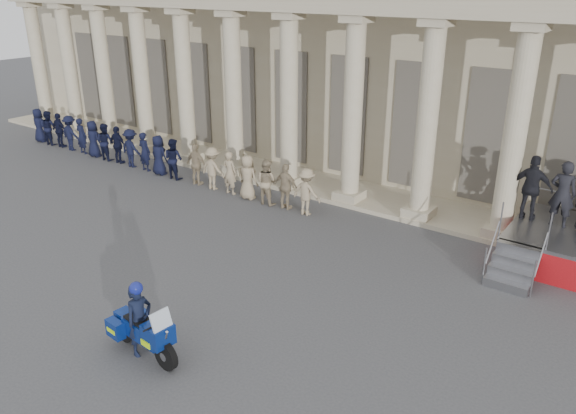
% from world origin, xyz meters
% --- Properties ---
extents(ground, '(90.00, 90.00, 0.00)m').
position_xyz_m(ground, '(0.00, 0.00, 0.00)').
color(ground, '#404043').
rests_on(ground, ground).
extents(building, '(40.00, 12.50, 9.00)m').
position_xyz_m(building, '(-0.00, 14.74, 4.52)').
color(building, tan).
rests_on(building, ground).
extents(officer_rank, '(16.40, 0.61, 1.60)m').
position_xyz_m(officer_rank, '(-7.02, 6.27, 0.80)').
color(officer_rank, black).
rests_on(officer_rank, ground).
extents(motorcycle, '(2.06, 0.87, 1.32)m').
position_xyz_m(motorcycle, '(2.19, -1.96, 0.57)').
color(motorcycle, black).
rests_on(motorcycle, ground).
extents(rider, '(0.44, 0.62, 1.69)m').
position_xyz_m(rider, '(2.07, -1.95, 0.84)').
color(rider, black).
rests_on(rider, ground).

